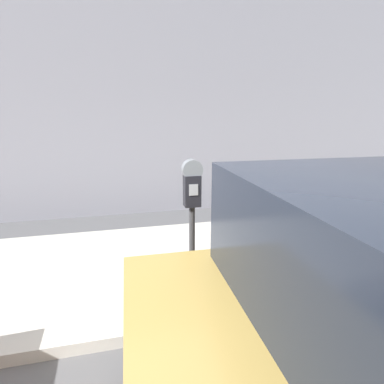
# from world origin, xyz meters

# --- Properties ---
(sidewalk) EXTENTS (24.00, 2.80, 0.13)m
(sidewalk) POSITION_xyz_m (0.00, 2.20, 0.07)
(sidewalk) COLOR #BCB7AD
(sidewalk) RESTS_ON ground_plane
(building_facade) EXTENTS (24.00, 0.30, 5.59)m
(building_facade) POSITION_xyz_m (0.00, 5.00, 2.80)
(building_facade) COLOR gray
(building_facade) RESTS_ON ground_plane
(parking_meter) EXTENTS (0.20, 0.14, 1.58)m
(parking_meter) POSITION_xyz_m (0.30, 1.20, 1.26)
(parking_meter) COLOR #2D2D30
(parking_meter) RESTS_ON sidewalk
(fire_hydrant) EXTENTS (0.26, 0.26, 0.76)m
(fire_hydrant) POSITION_xyz_m (2.64, 1.24, 0.51)
(fire_hydrant) COLOR red
(fire_hydrant) RESTS_ON sidewalk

